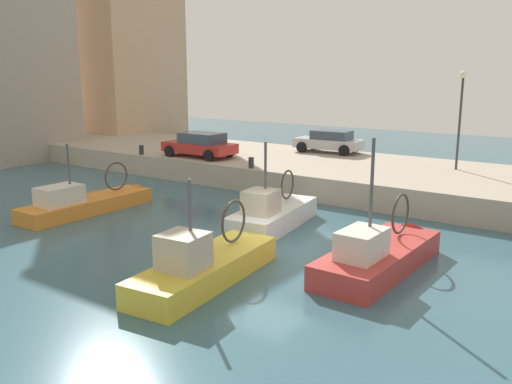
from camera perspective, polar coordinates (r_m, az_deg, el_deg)
water_surface at (r=18.73m, az=1.21°, el=-6.15°), size 80.00×80.00×0.00m
quay_wall at (r=28.53m, az=14.31°, el=1.22°), size 9.00×56.00×1.20m
fishing_boat_red at (r=17.64m, az=13.10°, el=-7.28°), size 6.43×2.26×5.02m
fishing_boat_orange at (r=24.98m, az=-16.74°, el=-1.60°), size 6.86×1.89×3.82m
fishing_boat_white at (r=21.78m, az=2.11°, el=-3.13°), size 5.88×2.50×4.24m
fishing_boat_yellow at (r=16.32m, az=-4.70°, el=-8.55°), size 6.52×2.24×3.92m
parked_car_red at (r=31.32m, az=-5.87°, el=4.97°), size 2.09×4.31×1.40m
parked_car_silver at (r=33.20m, az=7.68°, el=5.30°), size 2.08×4.13×1.34m
mooring_bollard_mid at (r=27.58m, az=-0.50°, el=3.08°), size 0.28×0.28×0.55m
mooring_bollard_north at (r=32.86m, az=-11.92°, el=4.34°), size 0.28×0.28×0.55m
quay_streetlamp at (r=28.70m, az=20.68°, el=8.65°), size 0.36×0.36×4.83m
waterfront_building_east_mid at (r=47.65m, az=-13.79°, el=18.37°), size 8.23×6.63×22.25m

